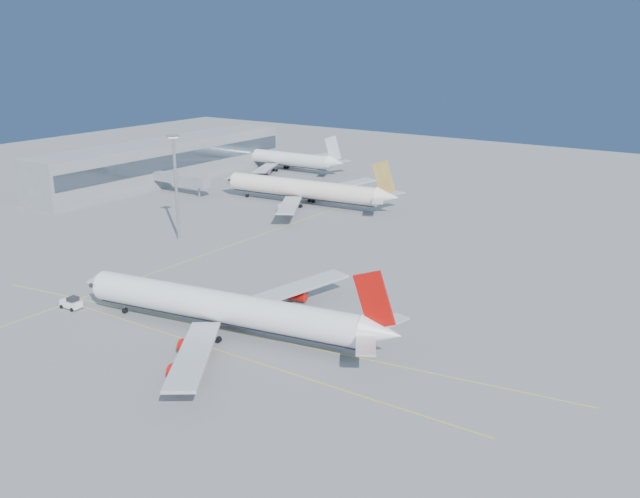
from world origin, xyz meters
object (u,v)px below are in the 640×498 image
at_px(airliner_virgin, 228,309).
at_px(pushback_tug, 71,303).
at_px(light_mast, 176,179).
at_px(airliner_third, 282,158).
at_px(airliner_etihad, 306,189).

bearing_deg(airliner_virgin, pushback_tug, -175.98).
xyz_separation_m(pushback_tug, light_mast, (-18.11, 47.60, 15.19)).
height_order(airliner_third, light_mast, light_mast).
relative_size(airliner_etihad, pushback_tug, 14.26).
bearing_deg(airliner_third, pushback_tug, -69.67).
bearing_deg(airliner_virgin, light_mast, 133.64).
distance_m(airliner_virgin, pushback_tug, 35.35).
relative_size(airliner_third, light_mast, 2.10).
bearing_deg(pushback_tug, airliner_virgin, 11.74).
bearing_deg(light_mast, pushback_tug, -69.17).
bearing_deg(light_mast, airliner_third, 111.94).
distance_m(airliner_virgin, light_mast, 66.54).
distance_m(airliner_etihad, light_mast, 52.71).
bearing_deg(airliner_etihad, light_mast, -100.79).
bearing_deg(airliner_third, airliner_etihad, -46.60).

